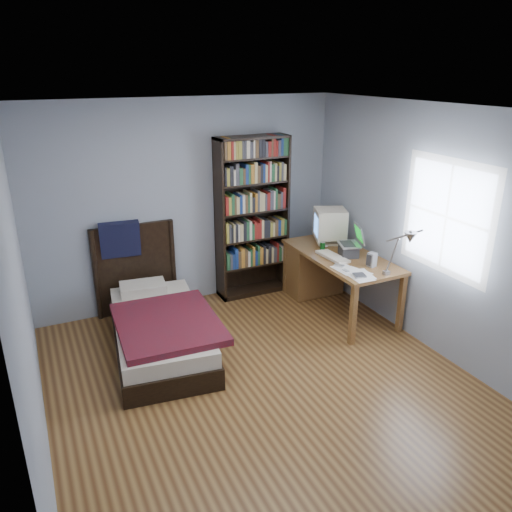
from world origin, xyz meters
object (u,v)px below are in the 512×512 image
desk (320,267)px  desk_lamp (407,241)px  soda_can (322,247)px  keyboard (333,257)px  laptop (350,247)px  speaker (372,260)px  bed (157,323)px  bookshelf (252,218)px  crt_monitor (329,224)px

desk → desk_lamp: bearing=-91.4°
desk → soda_can: 0.46m
keyboard → soda_can: bearing=82.6°
laptop → desk_lamp: desk_lamp is taller
soda_can → desk: bearing=60.7°
speaker → laptop: bearing=78.4°
desk → bed: (-2.21, -0.30, -0.15)m
bookshelf → desk_lamp: bearing=-71.5°
desk_lamp → speaker: 0.79m
laptop → soda_can: size_ratio=3.33×
keyboard → bookshelf: bookshelf is taller
keyboard → soda_can: soda_can is taller
keyboard → bookshelf: bearing=116.5°
keyboard → soda_can: (0.02, 0.25, 0.04)m
laptop → keyboard: 0.24m
keyboard → bookshelf: size_ratio=0.22×
desk → laptop: laptop is taller
bed → desk: bearing=7.6°
bookshelf → speaker: bearing=-59.8°
desk_lamp → speaker: (0.13, 0.64, -0.43)m
laptop → keyboard: bearing=175.2°
keyboard → bed: (-2.06, 0.19, -0.48)m
laptop → bed: bearing=174.7°
desk → crt_monitor: 0.57m
crt_monitor → soda_can: crt_monitor is taller
keyboard → speaker: 0.48m
keyboard → desk: bearing=69.3°
laptop → speaker: (0.02, -0.39, -0.02)m
crt_monitor → desk_lamp: (-0.12, -1.50, 0.26)m
soda_can → bookshelf: size_ratio=0.05×
speaker → crt_monitor: bearing=76.0°
bed → crt_monitor: bearing=6.6°
crt_monitor → laptop: 0.50m
bookshelf → crt_monitor: bearing=-33.5°
bookshelf → bed: (-1.49, -0.79, -0.76)m
crt_monitor → laptop: size_ratio=1.38×
desk → bookshelf: bookshelf is taller
desk → speaker: (0.09, -0.89, 0.40)m
speaker → soda_can: size_ratio=1.44×
crt_monitor → desk_lamp: size_ratio=0.80×
laptop → bed: (-2.28, 0.21, -0.57)m
laptop → soda_can: laptop is taller
keyboard → bed: bearing=171.2°
desk → soda_can: (-0.13, -0.24, 0.37)m
speaker → bookshelf: bearing=105.5°
desk_lamp → bookshelf: size_ratio=0.31×
desk_lamp → desk: bearing=88.6°
crt_monitor → bed: size_ratio=0.25×
desk_lamp → keyboard: size_ratio=1.43×
crt_monitor → laptop: (-0.01, -0.48, -0.15)m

